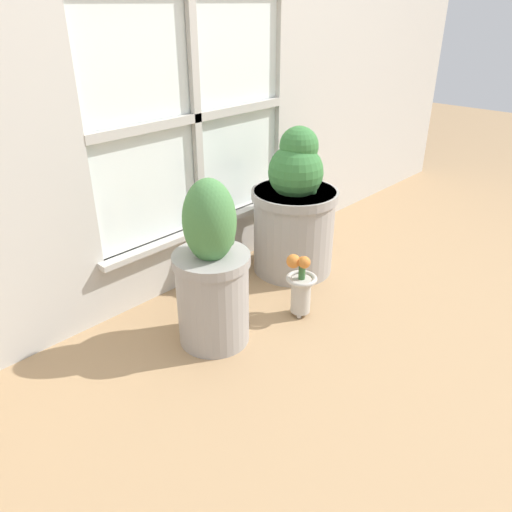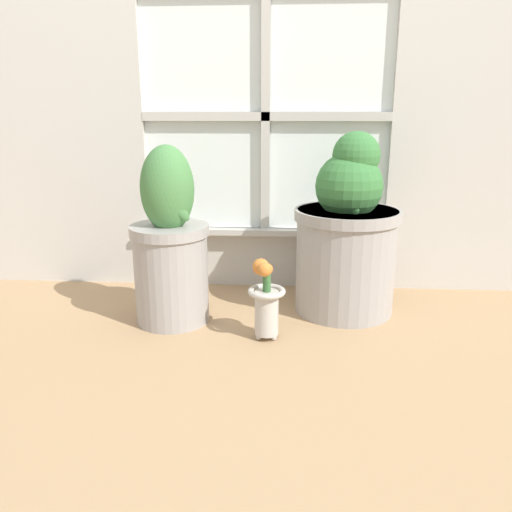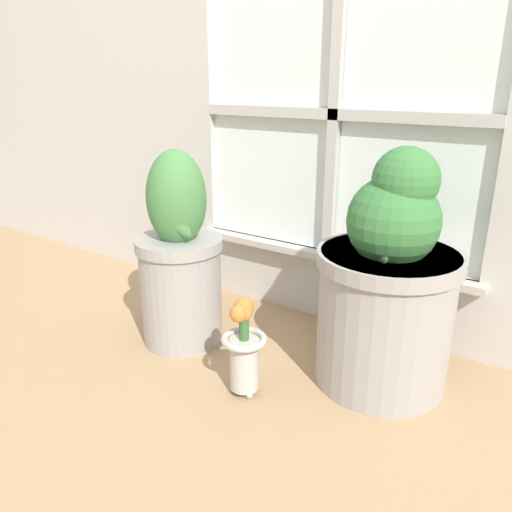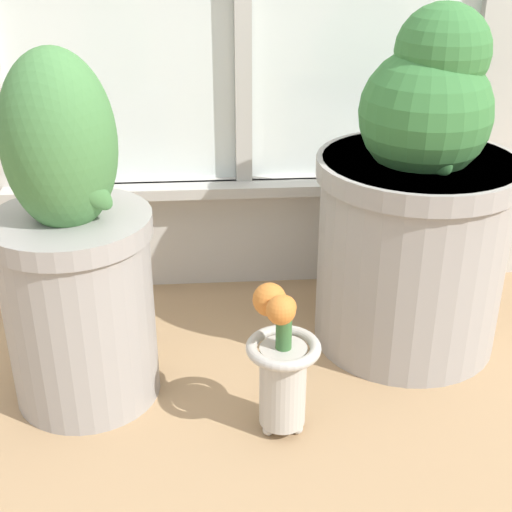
{
  "view_description": "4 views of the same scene",
  "coord_description": "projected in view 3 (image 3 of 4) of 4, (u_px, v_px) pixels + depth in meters",
  "views": [
    {
      "loc": [
        -1.35,
        -0.95,
        1.15
      ],
      "look_at": [
        -0.05,
        0.28,
        0.24
      ],
      "focal_mm": 35.0,
      "sensor_mm": 36.0,
      "label": 1
    },
    {
      "loc": [
        0.1,
        -1.46,
        0.74
      ],
      "look_at": [
        -0.01,
        0.24,
        0.25
      ],
      "focal_mm": 35.0,
      "sensor_mm": 36.0,
      "label": 2
    },
    {
      "loc": [
        0.73,
        -0.87,
        0.84
      ],
      "look_at": [
        -0.03,
        0.24,
        0.36
      ],
      "focal_mm": 35.0,
      "sensor_mm": 36.0,
      "label": 3
    },
    {
      "loc": [
        -0.08,
        -0.88,
        0.83
      ],
      "look_at": [
        -0.0,
        0.24,
        0.27
      ],
      "focal_mm": 50.0,
      "sensor_mm": 36.0,
      "label": 4
    }
  ],
  "objects": [
    {
      "name": "flower_vase",
      "position": [
        244.0,
        348.0,
        1.37
      ],
      "size": [
        0.13,
        0.13,
        0.28
      ],
      "color": "#BCB7AD",
      "rests_on": "ground_plane"
    },
    {
      "name": "potted_plant_left",
      "position": [
        180.0,
        262.0,
        1.61
      ],
      "size": [
        0.28,
        0.28,
        0.64
      ],
      "color": "#9E9993",
      "rests_on": "ground_plane"
    },
    {
      "name": "potted_plant_right",
      "position": [
        387.0,
        288.0,
        1.38
      ],
      "size": [
        0.39,
        0.39,
        0.68
      ],
      "color": "#9E9993",
      "rests_on": "ground_plane"
    },
    {
      "name": "ground_plane",
      "position": [
        213.0,
        407.0,
        1.35
      ],
      "size": [
        10.0,
        10.0,
        0.0
      ],
      "primitive_type": "plane",
      "color": "tan"
    }
  ]
}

